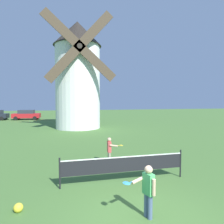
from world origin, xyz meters
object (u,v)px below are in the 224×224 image
(windmill, at_px, (78,74))
(parked_car_red, at_px, (27,115))
(stray_ball, at_px, (18,208))
(tennis_net, at_px, (125,165))
(player_near, at_px, (148,189))
(player_far, at_px, (110,149))

(windmill, xyz_separation_m, parked_car_red, (-7.38, 11.72, -5.22))
(stray_ball, relative_size, parked_car_red, 0.06)
(stray_ball, bearing_deg, windmill, 80.45)
(tennis_net, xyz_separation_m, parked_car_red, (-8.00, 27.22, 0.13))
(player_near, bearing_deg, parked_car_red, 104.99)
(windmill, relative_size, player_far, 9.23)
(player_far, xyz_separation_m, parked_car_red, (-7.95, 24.95, 0.08))
(windmill, xyz_separation_m, player_near, (0.54, -17.82, -5.24))
(tennis_net, bearing_deg, stray_ball, -160.26)
(player_near, relative_size, stray_ball, 5.46)
(stray_ball, bearing_deg, parked_car_red, 99.11)
(windmill, distance_m, stray_ball, 17.96)
(windmill, bearing_deg, parked_car_red, 122.17)
(player_near, bearing_deg, windmill, 91.72)
(windmill, bearing_deg, player_near, -88.28)
(player_far, bearing_deg, stray_ball, -134.07)
(parked_car_red, bearing_deg, player_near, -75.01)
(windmill, distance_m, player_near, 18.58)
(player_near, height_order, parked_car_red, parked_car_red)
(player_near, xyz_separation_m, player_far, (0.04, 4.59, -0.06))
(player_far, bearing_deg, tennis_net, -88.77)
(stray_ball, xyz_separation_m, parked_car_red, (-4.56, 28.45, 0.68))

